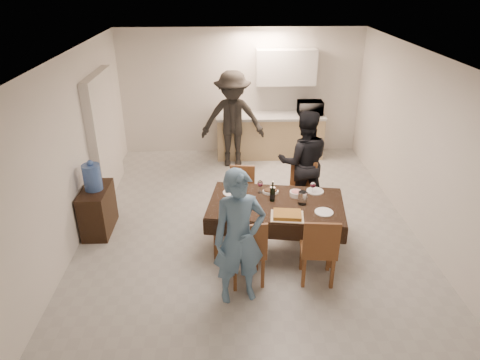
% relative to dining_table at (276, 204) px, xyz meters
% --- Properties ---
extents(floor, '(5.00, 6.00, 0.02)m').
position_rel_dining_table_xyz_m(floor, '(-0.35, 0.67, -0.68)').
color(floor, '#A3A29E').
rests_on(floor, ground).
extents(ceiling, '(5.00, 6.00, 0.02)m').
position_rel_dining_table_xyz_m(ceiling, '(-0.35, 0.67, 1.92)').
color(ceiling, white).
rests_on(ceiling, wall_back).
extents(wall_back, '(5.00, 0.02, 2.60)m').
position_rel_dining_table_xyz_m(wall_back, '(-0.35, 3.67, 0.62)').
color(wall_back, silver).
rests_on(wall_back, floor).
extents(wall_front, '(5.00, 0.02, 2.60)m').
position_rel_dining_table_xyz_m(wall_front, '(-0.35, -2.33, 0.62)').
color(wall_front, silver).
rests_on(wall_front, floor).
extents(wall_left, '(0.02, 6.00, 2.60)m').
position_rel_dining_table_xyz_m(wall_left, '(-2.85, 0.67, 0.62)').
color(wall_left, silver).
rests_on(wall_left, floor).
extents(wall_right, '(0.02, 6.00, 2.60)m').
position_rel_dining_table_xyz_m(wall_right, '(2.15, 0.67, 0.62)').
color(wall_right, silver).
rests_on(wall_right, floor).
extents(stub_partition, '(0.15, 1.40, 2.10)m').
position_rel_dining_table_xyz_m(stub_partition, '(-2.77, 1.87, 0.37)').
color(stub_partition, silver).
rests_on(stub_partition, floor).
extents(kitchen_base_cabinet, '(2.20, 0.60, 0.86)m').
position_rel_dining_table_xyz_m(kitchen_base_cabinet, '(0.25, 3.35, -0.25)').
color(kitchen_base_cabinet, tan).
rests_on(kitchen_base_cabinet, floor).
extents(kitchen_worktop, '(2.24, 0.64, 0.05)m').
position_rel_dining_table_xyz_m(kitchen_worktop, '(0.25, 3.35, 0.20)').
color(kitchen_worktop, '#A9A9A5').
rests_on(kitchen_worktop, kitchen_base_cabinet).
extents(upper_cabinet, '(1.20, 0.34, 0.70)m').
position_rel_dining_table_xyz_m(upper_cabinet, '(0.55, 3.49, 1.17)').
color(upper_cabinet, silver).
rests_on(upper_cabinet, wall_back).
extents(dining_table, '(1.98, 1.34, 0.72)m').
position_rel_dining_table_xyz_m(dining_table, '(0.00, 0.00, 0.00)').
color(dining_table, black).
rests_on(dining_table, floor).
extents(chair_near_left, '(0.49, 0.49, 0.51)m').
position_rel_dining_table_xyz_m(chair_near_left, '(-0.45, -0.84, -0.10)').
color(chair_near_left, brown).
rests_on(chair_near_left, floor).
extents(chair_near_right, '(0.47, 0.47, 0.52)m').
position_rel_dining_table_xyz_m(chair_near_right, '(0.45, -0.84, -0.10)').
color(chair_near_right, brown).
rests_on(chair_near_right, floor).
extents(chair_far_left, '(0.44, 0.44, 0.47)m').
position_rel_dining_table_xyz_m(chair_far_left, '(-0.45, 0.67, -0.16)').
color(chair_far_left, brown).
rests_on(chair_far_left, floor).
extents(chair_far_right, '(0.57, 0.60, 0.50)m').
position_rel_dining_table_xyz_m(chair_far_right, '(0.45, 0.66, -0.11)').
color(chair_far_right, brown).
rests_on(chair_far_right, floor).
extents(console, '(0.38, 0.76, 0.70)m').
position_rel_dining_table_xyz_m(console, '(-2.63, 0.52, -0.33)').
color(console, black).
rests_on(console, floor).
extents(water_jug, '(0.26, 0.26, 0.39)m').
position_rel_dining_table_xyz_m(water_jug, '(-2.63, 0.52, 0.22)').
color(water_jug, '#4A73C3').
rests_on(water_jug, console).
extents(wine_bottle, '(0.07, 0.07, 0.30)m').
position_rel_dining_table_xyz_m(wine_bottle, '(-0.05, 0.05, 0.18)').
color(wine_bottle, black).
rests_on(wine_bottle, dining_table).
extents(water_pitcher, '(0.12, 0.12, 0.18)m').
position_rel_dining_table_xyz_m(water_pitcher, '(0.35, -0.05, 0.12)').
color(water_pitcher, white).
rests_on(water_pitcher, dining_table).
extents(savoury_tart, '(0.46, 0.37, 0.05)m').
position_rel_dining_table_xyz_m(savoury_tart, '(0.10, -0.38, 0.06)').
color(savoury_tart, '#A97F31').
rests_on(savoury_tart, dining_table).
extents(salad_bowl, '(0.18, 0.18, 0.07)m').
position_rel_dining_table_xyz_m(salad_bowl, '(0.30, 0.18, 0.07)').
color(salad_bowl, white).
rests_on(salad_bowl, dining_table).
extents(mushroom_dish, '(0.21, 0.21, 0.04)m').
position_rel_dining_table_xyz_m(mushroom_dish, '(-0.05, 0.28, 0.05)').
color(mushroom_dish, white).
rests_on(mushroom_dish, dining_table).
extents(wine_glass_a, '(0.08, 0.08, 0.18)m').
position_rel_dining_table_xyz_m(wine_glass_a, '(-0.55, -0.25, 0.13)').
color(wine_glass_a, white).
rests_on(wine_glass_a, dining_table).
extents(wine_glass_b, '(0.08, 0.08, 0.18)m').
position_rel_dining_table_xyz_m(wine_glass_b, '(0.55, 0.25, 0.12)').
color(wine_glass_b, white).
rests_on(wine_glass_b, dining_table).
extents(wine_glass_c, '(0.09, 0.09, 0.19)m').
position_rel_dining_table_xyz_m(wine_glass_c, '(-0.20, 0.30, 0.13)').
color(wine_glass_c, white).
rests_on(wine_glass_c, dining_table).
extents(plate_near_left, '(0.24, 0.24, 0.01)m').
position_rel_dining_table_xyz_m(plate_near_left, '(-0.60, -0.30, 0.04)').
color(plate_near_left, white).
rests_on(plate_near_left, dining_table).
extents(plate_near_right, '(0.25, 0.25, 0.01)m').
position_rel_dining_table_xyz_m(plate_near_right, '(0.60, -0.30, 0.04)').
color(plate_near_right, white).
rests_on(plate_near_right, dining_table).
extents(plate_far_left, '(0.27, 0.27, 0.02)m').
position_rel_dining_table_xyz_m(plate_far_left, '(-0.60, 0.30, 0.04)').
color(plate_far_left, white).
rests_on(plate_far_left, dining_table).
extents(plate_far_right, '(0.25, 0.25, 0.01)m').
position_rel_dining_table_xyz_m(plate_far_right, '(0.60, 0.30, 0.04)').
color(plate_far_right, white).
rests_on(plate_far_right, dining_table).
extents(microwave, '(0.50, 0.34, 0.28)m').
position_rel_dining_table_xyz_m(microwave, '(1.07, 3.35, 0.37)').
color(microwave, silver).
rests_on(microwave, kitchen_worktop).
extents(person_near, '(0.69, 0.53, 1.69)m').
position_rel_dining_table_xyz_m(person_near, '(-0.55, -1.05, 0.16)').
color(person_near, slate).
rests_on(person_near, floor).
extents(person_far, '(0.85, 0.68, 1.70)m').
position_rel_dining_table_xyz_m(person_far, '(0.55, 1.05, 0.17)').
color(person_far, black).
rests_on(person_far, floor).
extents(person_kitchen, '(1.24, 0.71, 1.92)m').
position_rel_dining_table_xyz_m(person_kitchen, '(-0.53, 2.90, 0.27)').
color(person_kitchen, black).
rests_on(person_kitchen, floor).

